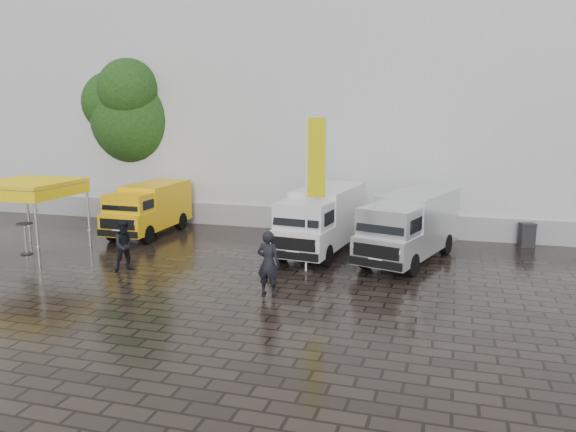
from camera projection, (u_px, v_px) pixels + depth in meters
name	position (u px, v px, depth m)	size (l,w,h in m)	color
ground	(299.00, 284.00, 17.62)	(120.00, 120.00, 0.00)	black
exhibition_hall	(411.00, 99.00, 31.01)	(44.00, 16.00, 12.00)	silver
hall_plinth	(392.00, 224.00, 24.45)	(44.00, 0.15, 1.00)	gray
van_yellow	(148.00, 210.00, 24.47)	(1.83, 4.76, 2.20)	yellow
van_white	(322.00, 221.00, 21.37)	(1.88, 5.65, 2.45)	silver
van_silver	(409.00, 228.00, 20.16)	(1.87, 5.61, 2.43)	silver
canopy_tent	(28.00, 186.00, 21.09)	(3.11, 3.11, 2.78)	silver
flagpole	(312.00, 183.00, 18.36)	(0.88, 0.50, 5.37)	black
tree	(137.00, 114.00, 28.24)	(4.52, 4.52, 8.12)	black
cocktail_table	(26.00, 239.00, 21.24)	(0.60, 0.60, 1.20)	black
wheelie_bin	(527.00, 235.00, 22.46)	(0.57, 0.57, 0.95)	black
person_front	(268.00, 263.00, 16.45)	(0.71, 0.47, 1.95)	black
person_tent	(126.00, 245.00, 19.03)	(0.85, 0.66, 1.75)	black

